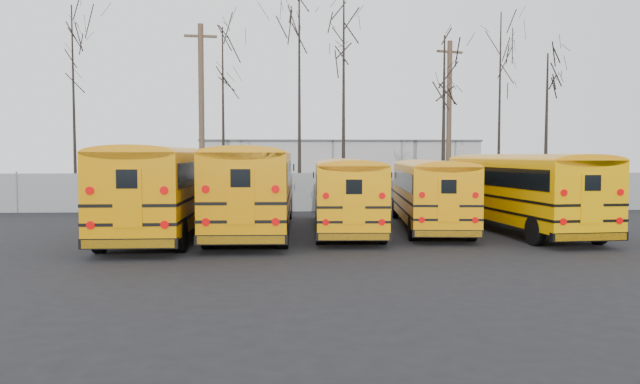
{
  "coord_description": "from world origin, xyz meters",
  "views": [
    {
      "loc": [
        -2.2,
        -20.41,
        2.97
      ],
      "look_at": [
        -1.03,
        2.24,
        1.6
      ],
      "focal_mm": 35.0,
      "sensor_mm": 36.0,
      "label": 1
    }
  ],
  "objects": [
    {
      "name": "distant_building",
      "position": [
        2.0,
        32.0,
        2.0
      ],
      "size": [
        22.0,
        8.0,
        4.0
      ],
      "primitive_type": "cube",
      "color": "#B5B5B0",
      "rests_on": "ground"
    },
    {
      "name": "bus_b",
      "position": [
        -3.48,
        2.94,
        1.93
      ],
      "size": [
        2.91,
        11.82,
        3.29
      ],
      "rotation": [
        0.0,
        0.0,
        -0.02
      ],
      "color": "black",
      "rests_on": "ground"
    },
    {
      "name": "utility_pole_left",
      "position": [
        -7.07,
        15.29,
        5.28
      ],
      "size": [
        1.83,
        0.35,
        10.28
      ],
      "rotation": [
        0.0,
        0.0,
        0.12
      ],
      "color": "brown",
      "rests_on": "ground"
    },
    {
      "name": "tree_3",
      "position": [
        1.07,
        16.17,
        6.19
      ],
      "size": [
        0.26,
        0.26,
        12.39
      ],
      "primitive_type": "cone",
      "color": "black",
      "rests_on": "ground"
    },
    {
      "name": "bus_e",
      "position": [
        6.62,
        2.89,
        1.78
      ],
      "size": [
        3.49,
        11.01,
        3.03
      ],
      "rotation": [
        0.0,
        0.0,
        0.09
      ],
      "color": "black",
      "rests_on": "ground"
    },
    {
      "name": "ground",
      "position": [
        0.0,
        0.0,
        0.0
      ],
      "size": [
        120.0,
        120.0,
        0.0
      ],
      "primitive_type": "plane",
      "color": "black",
      "rests_on": "ground"
    },
    {
      "name": "bus_a",
      "position": [
        -6.7,
        2.31,
        1.93
      ],
      "size": [
        2.82,
        11.84,
        3.3
      ],
      "rotation": [
        0.0,
        0.0,
        0.01
      ],
      "color": "black",
      "rests_on": "ground"
    },
    {
      "name": "tree_0",
      "position": [
        -14.38,
        15.97,
        5.7
      ],
      "size": [
        0.26,
        0.26,
        11.4
      ],
      "primitive_type": "cone",
      "color": "black",
      "rests_on": "ground"
    },
    {
      "name": "tree_2",
      "position": [
        -1.53,
        15.88,
        6.49
      ],
      "size": [
        0.26,
        0.26,
        12.98
      ],
      "primitive_type": "cone",
      "color": "black",
      "rests_on": "ground"
    },
    {
      "name": "tree_1",
      "position": [
        -6.02,
        16.85,
        5.22
      ],
      "size": [
        0.26,
        0.26,
        10.44
      ],
      "primitive_type": "cone",
      "color": "black",
      "rests_on": "ground"
    },
    {
      "name": "tree_5",
      "position": [
        10.74,
        17.3,
        5.8
      ],
      "size": [
        0.26,
        0.26,
        11.59
      ],
      "primitive_type": "cone",
      "color": "black",
      "rests_on": "ground"
    },
    {
      "name": "tree_4",
      "position": [
        6.43,
        13.85,
        4.76
      ],
      "size": [
        0.26,
        0.26,
        9.51
      ],
      "primitive_type": "cone",
      "color": "black",
      "rests_on": "ground"
    },
    {
      "name": "tree_6",
      "position": [
        13.37,
        16.55,
        4.51
      ],
      "size": [
        0.26,
        0.26,
        9.03
      ],
      "primitive_type": "cone",
      "color": "black",
      "rests_on": "ground"
    },
    {
      "name": "utility_pole_right",
      "position": [
        7.55,
        17.03,
        5.03
      ],
      "size": [
        1.7,
        0.64,
        9.79
      ],
      "rotation": [
        0.0,
        0.0,
        0.3
      ],
      "color": "#4D3B2B",
      "rests_on": "ground"
    },
    {
      "name": "bus_c",
      "position": [
        0.03,
        3.23,
        1.66
      ],
      "size": [
        2.75,
        10.24,
        2.84
      ],
      "rotation": [
        0.0,
        0.0,
        -0.04
      ],
      "color": "black",
      "rests_on": "ground"
    },
    {
      "name": "bus_d",
      "position": [
        3.39,
        3.79,
        1.63
      ],
      "size": [
        3.21,
        10.13,
        2.79
      ],
      "rotation": [
        0.0,
        0.0,
        -0.09
      ],
      "color": "black",
      "rests_on": "ground"
    },
    {
      "name": "fence",
      "position": [
        0.0,
        12.0,
        1.0
      ],
      "size": [
        40.0,
        0.04,
        2.0
      ],
      "primitive_type": "cube",
      "color": "gray",
      "rests_on": "ground"
    }
  ]
}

